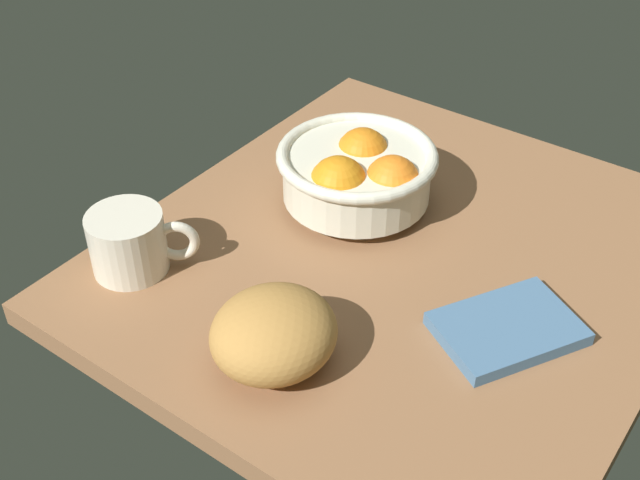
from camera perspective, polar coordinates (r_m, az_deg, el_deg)
name	(u,v)px	position (r cm, az deg, el deg)	size (l,w,h in cm)	color
ground_plane	(401,262)	(100.49, 5.76, -1.55)	(69.57, 63.67, 3.00)	#8D603E
fruit_bowl	(358,173)	(103.87, 2.72, 4.76)	(20.71, 20.71, 9.80)	silver
bread_loaf	(274,333)	(83.03, -3.28, -6.58)	(13.56, 12.72, 7.96)	#B5803E
napkin_folded	(507,329)	(90.25, 13.07, -6.10)	(14.90, 10.42, 1.58)	#486D92
mug	(130,242)	(97.06, -13.22, -0.16)	(10.24, 11.43, 7.57)	silver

